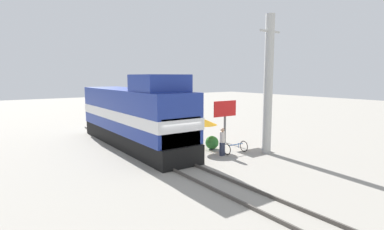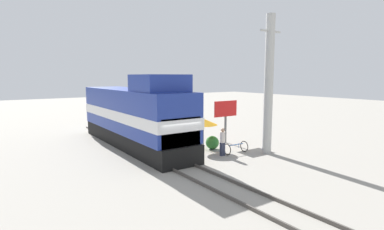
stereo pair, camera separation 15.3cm
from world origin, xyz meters
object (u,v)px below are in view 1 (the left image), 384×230
(vendor_umbrella, at_px, (203,122))
(bicycle, at_px, (236,148))
(locomotive, at_px, (135,116))
(utility_pole, at_px, (268,85))
(billboard_sign, at_px, (225,111))
(person_bystander, at_px, (222,141))

(vendor_umbrella, bearing_deg, bicycle, -62.26)
(locomotive, xyz_separation_m, utility_pole, (6.38, -6.67, 2.29))
(vendor_umbrella, height_order, billboard_sign, billboard_sign)
(utility_pole, distance_m, vendor_umbrella, 5.00)
(utility_pole, bearing_deg, locomotive, 133.76)
(locomotive, bearing_deg, person_bystander, -57.42)
(utility_pole, xyz_separation_m, bicycle, (-1.74, 1.10, -4.13))
(utility_pole, xyz_separation_m, person_bystander, (-2.86, 1.15, -3.53))
(billboard_sign, bearing_deg, utility_pole, -87.59)
(utility_pole, distance_m, bicycle, 4.62)
(billboard_sign, height_order, person_bystander, billboard_sign)
(utility_pole, relative_size, vendor_umbrella, 4.13)
(person_bystander, bearing_deg, utility_pole, -21.94)
(locomotive, bearing_deg, utility_pole, -46.24)
(billboard_sign, bearing_deg, person_bystander, -133.63)
(bicycle, bearing_deg, utility_pole, -121.36)
(locomotive, xyz_separation_m, person_bystander, (3.52, -5.51, -1.24))
(utility_pole, height_order, bicycle, utility_pole)
(utility_pole, xyz_separation_m, vendor_umbrella, (-2.85, 3.20, -2.56))
(utility_pole, relative_size, bicycle, 5.70)
(utility_pole, bearing_deg, bicycle, 147.79)
(billboard_sign, bearing_deg, bicycle, -118.71)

